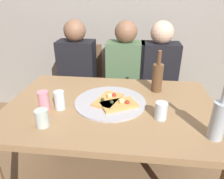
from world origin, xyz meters
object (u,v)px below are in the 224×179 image
chair_right (156,85)px  wine_bottle (157,77)px  tumbler_near (60,100)px  guest_in_sweater (75,76)px  chair_left (80,82)px  guest_by_wall (159,80)px  soda_can (44,101)px  beer_bottle (219,119)px  pizza_slice_extra (108,99)px  chair_middle (125,84)px  guest_in_beanie (124,78)px  dining_table (111,115)px  wine_glass (42,118)px  tumbler_far (161,111)px  pizza_tray (110,102)px  pizza_slice_last (119,104)px

chair_right → wine_bottle: bearing=83.7°
tumbler_near → guest_in_sweater: bearing=99.4°
chair_left → guest_by_wall: guest_by_wall is taller
soda_can → guest_by_wall: (0.78, 0.80, -0.16)m
beer_bottle → pizza_slice_extra: bearing=152.4°
chair_middle → guest_in_beanie: bearing=90.0°
dining_table → guest_in_beanie: (0.05, 0.70, -0.01)m
beer_bottle → tumbler_near: 0.89m
wine_glass → chair_middle: (0.39, 1.12, -0.27)m
beer_bottle → guest_in_sweater: 1.41m
beer_bottle → chair_left: 1.54m
wine_bottle → tumbler_far: (-0.00, -0.37, -0.06)m
wine_bottle → guest_in_beanie: 0.56m
beer_bottle → tumbler_near: bearing=167.7°
chair_right → guest_by_wall: 0.20m
dining_table → beer_bottle: (0.56, -0.28, 0.19)m
chair_left → tumbler_far: bearing=127.3°
pizza_tray → chair_left: (-0.43, 0.82, -0.23)m
chair_middle → guest_by_wall: bearing=155.2°
tumbler_near → guest_by_wall: 1.05m
soda_can → guest_in_beanie: guest_in_beanie is taller
tumbler_near → pizza_tray: bearing=19.9°
pizza_slice_extra → chair_middle: chair_middle is taller
tumbler_near → wine_glass: 0.19m
dining_table → chair_left: size_ratio=1.50×
guest_in_beanie → pizza_tray: bearing=85.5°
chair_right → chair_middle: bearing=0.0°
dining_table → tumbler_far: 0.36m
beer_bottle → guest_in_beanie: guest_in_beanie is taller
pizza_slice_last → tumbler_near: 0.37m
pizza_tray → chair_middle: size_ratio=0.52×
tumbler_far → wine_glass: size_ratio=1.05×
pizza_tray → beer_bottle: bearing=-27.9°
pizza_slice_extra → soda_can: (-0.38, -0.13, 0.04)m
guest_in_beanie → chair_right: bearing=-155.2°
tumbler_far → guest_in_beanie: size_ratio=0.09×
chair_middle → tumbler_far: bearing=104.8°
chair_left → guest_in_sweater: (0.00, -0.15, 0.13)m
pizza_tray → guest_by_wall: (0.38, 0.67, -0.10)m
pizza_slice_last → wine_bottle: size_ratio=0.84×
tumbler_far → guest_by_wall: (0.07, 0.82, -0.15)m
wine_bottle → beer_bottle: (0.25, -0.52, -0.00)m
beer_bottle → guest_in_beanie: size_ratio=0.26×
wine_glass → tumbler_far: bearing=12.9°
dining_table → wine_glass: size_ratio=13.83×
dining_table → pizza_slice_extra: 0.11m
dining_table → beer_bottle: size_ratio=4.51×
tumbler_near → wine_glass: size_ratio=1.22×
beer_bottle → guest_in_beanie: 1.12m
pizza_tray → wine_glass: (-0.33, -0.30, 0.04)m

